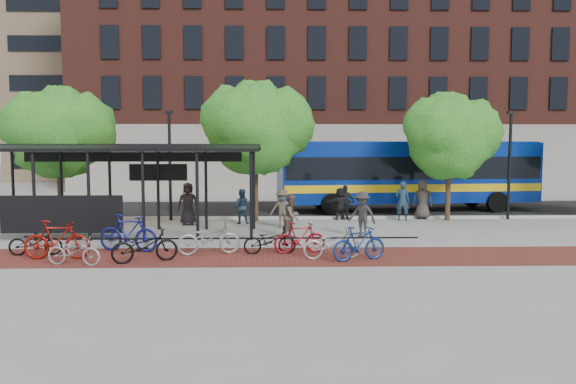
{
  "coord_description": "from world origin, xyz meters",
  "views": [
    {
      "loc": [
        -2.15,
        -22.66,
        3.62
      ],
      "look_at": [
        -1.57,
        0.48,
        1.6
      ],
      "focal_mm": 35.0,
      "sensor_mm": 36.0,
      "label": 1
    }
  ],
  "objects_px": {
    "tree_b": "(257,125)",
    "bike_10": "(332,244)",
    "lamp_post_right": "(510,162)",
    "bus": "(407,171)",
    "pedestrian_6": "(423,199)",
    "bus_shelter": "(122,159)",
    "bike_0": "(36,242)",
    "bike_9": "(300,238)",
    "pedestrian_4": "(345,202)",
    "pedestrian_3": "(282,209)",
    "pedestrian_8": "(292,216)",
    "tree_a": "(60,130)",
    "pedestrian_2": "(241,206)",
    "lamp_post_left": "(170,162)",
    "pedestrian_7": "(402,201)",
    "pedestrian_9": "(362,214)",
    "bike_4": "(145,245)",
    "bike_2": "(74,251)",
    "bike_6": "(209,238)",
    "bike_11": "(359,244)",
    "bike_8": "(270,241)",
    "tree_c": "(451,134)",
    "bike_3": "(128,233)",
    "pedestrian_5": "(340,204)",
    "pedestrian_0": "(188,204)",
    "bike_1": "(57,240)"
  },
  "relations": [
    {
      "from": "lamp_post_left",
      "to": "bike_3",
      "type": "xyz_separation_m",
      "value": [
        -0.02,
        -7.62,
        -2.12
      ]
    },
    {
      "from": "bike_6",
      "to": "bike_4",
      "type": "bearing_deg",
      "value": 110.11
    },
    {
      "from": "bike_10",
      "to": "lamp_post_right",
      "type": "bearing_deg",
      "value": -54.39
    },
    {
      "from": "pedestrian_0",
      "to": "bike_10",
      "type": "bearing_deg",
      "value": -61.84
    },
    {
      "from": "tree_c",
      "to": "pedestrian_2",
      "type": "height_order",
      "value": "tree_c"
    },
    {
      "from": "tree_a",
      "to": "bike_11",
      "type": "distance_m",
      "value": 15.76
    },
    {
      "from": "pedestrian_4",
      "to": "pedestrian_7",
      "type": "distance_m",
      "value": 2.69
    },
    {
      "from": "lamp_post_left",
      "to": "pedestrian_6",
      "type": "relative_size",
      "value": 2.71
    },
    {
      "from": "lamp_post_left",
      "to": "bike_6",
      "type": "distance_m",
      "value": 8.86
    },
    {
      "from": "tree_a",
      "to": "pedestrian_7",
      "type": "relative_size",
      "value": 3.35
    },
    {
      "from": "bike_4",
      "to": "pedestrian_4",
      "type": "distance_m",
      "value": 12.01
    },
    {
      "from": "bike_10",
      "to": "pedestrian_4",
      "type": "height_order",
      "value": "pedestrian_4"
    },
    {
      "from": "bike_9",
      "to": "pedestrian_4",
      "type": "height_order",
      "value": "pedestrian_4"
    },
    {
      "from": "bike_10",
      "to": "bike_9",
      "type": "bearing_deg",
      "value": 39.07
    },
    {
      "from": "bike_10",
      "to": "bike_11",
      "type": "distance_m",
      "value": 0.86
    },
    {
      "from": "bus",
      "to": "pedestrian_6",
      "type": "height_order",
      "value": "bus"
    },
    {
      "from": "pedestrian_6",
      "to": "pedestrian_7",
      "type": "distance_m",
      "value": 1.21
    },
    {
      "from": "bus_shelter",
      "to": "pedestrian_8",
      "type": "relative_size",
      "value": 6.3
    },
    {
      "from": "bike_0",
      "to": "pedestrian_6",
      "type": "height_order",
      "value": "pedestrian_6"
    },
    {
      "from": "tree_a",
      "to": "bike_0",
      "type": "relative_size",
      "value": 3.65
    },
    {
      "from": "tree_c",
      "to": "pedestrian_5",
      "type": "relative_size",
      "value": 3.88
    },
    {
      "from": "bike_6",
      "to": "pedestrian_4",
      "type": "distance_m",
      "value": 9.99
    },
    {
      "from": "tree_b",
      "to": "lamp_post_left",
      "type": "bearing_deg",
      "value": 176.5
    },
    {
      "from": "bike_8",
      "to": "pedestrian_2",
      "type": "xyz_separation_m",
      "value": [
        -1.33,
        6.94,
        0.34
      ]
    },
    {
      "from": "bus_shelter",
      "to": "bike_2",
      "type": "distance_m",
      "value": 6.2
    },
    {
      "from": "bike_9",
      "to": "pedestrian_3",
      "type": "bearing_deg",
      "value": -4.98
    },
    {
      "from": "tree_b",
      "to": "bike_8",
      "type": "relative_size",
      "value": 3.78
    },
    {
      "from": "tree_a",
      "to": "tree_b",
      "type": "height_order",
      "value": "tree_b"
    },
    {
      "from": "bike_2",
      "to": "bike_10",
      "type": "bearing_deg",
      "value": -74.23
    },
    {
      "from": "lamp_post_left",
      "to": "pedestrian_5",
      "type": "bearing_deg",
      "value": 0.73
    },
    {
      "from": "tree_a",
      "to": "pedestrian_2",
      "type": "height_order",
      "value": "tree_a"
    },
    {
      "from": "bike_9",
      "to": "pedestrian_7",
      "type": "xyz_separation_m",
      "value": [
        5.17,
        7.73,
        0.4
      ]
    },
    {
      "from": "pedestrian_7",
      "to": "pedestrian_9",
      "type": "bearing_deg",
      "value": 71.1
    },
    {
      "from": "lamp_post_right",
      "to": "bike_6",
      "type": "bearing_deg",
      "value": -148.49
    },
    {
      "from": "bike_4",
      "to": "bike_9",
      "type": "xyz_separation_m",
      "value": [
        4.77,
        1.28,
        -0.0
      ]
    },
    {
      "from": "lamp_post_right",
      "to": "pedestrian_3",
      "type": "xyz_separation_m",
      "value": [
        -10.79,
        -2.48,
        -1.92
      ]
    },
    {
      "from": "pedestrian_8",
      "to": "pedestrian_0",
      "type": "bearing_deg",
      "value": 83.24
    },
    {
      "from": "lamp_post_left",
      "to": "pedestrian_3",
      "type": "xyz_separation_m",
      "value": [
        5.21,
        -2.48,
        -1.92
      ]
    },
    {
      "from": "tree_c",
      "to": "bike_0",
      "type": "distance_m",
      "value": 18.17
    },
    {
      "from": "bus_shelter",
      "to": "bike_0",
      "type": "relative_size",
      "value": 6.26
    },
    {
      "from": "pedestrian_4",
      "to": "bike_1",
      "type": "bearing_deg",
      "value": -143.24
    },
    {
      "from": "bus_shelter",
      "to": "pedestrian_7",
      "type": "height_order",
      "value": "bus_shelter"
    },
    {
      "from": "tree_a",
      "to": "bike_6",
      "type": "bearing_deg",
      "value": -45.97
    },
    {
      "from": "pedestrian_4",
      "to": "pedestrian_6",
      "type": "bearing_deg",
      "value": -4.82
    },
    {
      "from": "bike_3",
      "to": "lamp_post_left",
      "type": "bearing_deg",
      "value": 13.43
    },
    {
      "from": "pedestrian_3",
      "to": "pedestrian_8",
      "type": "relative_size",
      "value": 0.98
    },
    {
      "from": "tree_b",
      "to": "bike_10",
      "type": "height_order",
      "value": "tree_b"
    },
    {
      "from": "bike_2",
      "to": "pedestrian_0",
      "type": "relative_size",
      "value": 0.88
    },
    {
      "from": "pedestrian_8",
      "to": "pedestrian_4",
      "type": "bearing_deg",
      "value": 5.47
    },
    {
      "from": "pedestrian_2",
      "to": "tree_c",
      "type": "bearing_deg",
      "value": -169.39
    }
  ]
}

